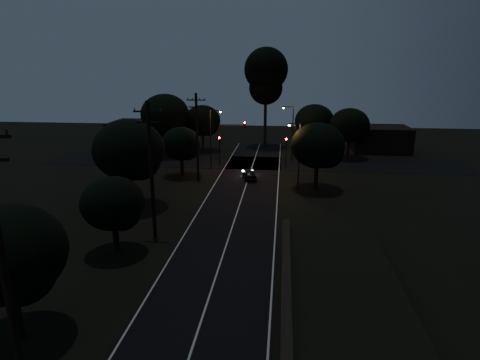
{
  "coord_description": "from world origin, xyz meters",
  "views": [
    {
      "loc": [
        4.18,
        -14.35,
        13.45
      ],
      "look_at": [
        0.0,
        24.0,
        2.5
      ],
      "focal_mm": 30.0,
      "sensor_mm": 36.0,
      "label": 1
    }
  ],
  "objects_px": {
    "utility_pole_mid": "(151,169)",
    "signal_left": "(220,146)",
    "utility_pole_near": "(3,268)",
    "signal_mast": "(232,135)",
    "signal_right": "(286,147)",
    "streetlight_a": "(212,135)",
    "streetlight_b": "(291,130)",
    "tall_pine": "(266,76)",
    "car": "(250,174)",
    "utility_pole_far": "(197,136)",
    "streetlight_c": "(298,151)"
  },
  "relations": [
    {
      "from": "streetlight_a",
      "to": "streetlight_b",
      "type": "distance_m",
      "value": 12.19
    },
    {
      "from": "utility_pole_near",
      "to": "car",
      "type": "relative_size",
      "value": 3.38
    },
    {
      "from": "signal_right",
      "to": "streetlight_a",
      "type": "relative_size",
      "value": 0.51
    },
    {
      "from": "tall_pine",
      "to": "streetlight_a",
      "type": "distance_m",
      "value": 19.57
    },
    {
      "from": "utility_pole_mid",
      "to": "streetlight_a",
      "type": "height_order",
      "value": "utility_pole_mid"
    },
    {
      "from": "utility_pole_near",
      "to": "streetlight_b",
      "type": "xyz_separation_m",
      "value": [
        11.31,
        46.0,
        -1.61
      ]
    },
    {
      "from": "streetlight_a",
      "to": "streetlight_c",
      "type": "height_order",
      "value": "streetlight_a"
    },
    {
      "from": "streetlight_b",
      "to": "car",
      "type": "xyz_separation_m",
      "value": [
        -5.12,
        -10.71,
        -4.03
      ]
    },
    {
      "from": "utility_pole_far",
      "to": "signal_left",
      "type": "xyz_separation_m",
      "value": [
        1.4,
        7.99,
        -2.65
      ]
    },
    {
      "from": "tall_pine",
      "to": "streetlight_b",
      "type": "xyz_separation_m",
      "value": [
        4.31,
        -11.0,
        -7.35
      ]
    },
    {
      "from": "signal_left",
      "to": "car",
      "type": "xyz_separation_m",
      "value": [
        4.79,
        -6.69,
        -2.23
      ]
    },
    {
      "from": "streetlight_a",
      "to": "tall_pine",
      "type": "bearing_deg",
      "value": 69.64
    },
    {
      "from": "utility_pole_near",
      "to": "utility_pole_far",
      "type": "xyz_separation_m",
      "value": [
        0.0,
        34.0,
        -0.76
      ]
    },
    {
      "from": "tall_pine",
      "to": "car",
      "type": "relative_size",
      "value": 4.68
    },
    {
      "from": "utility_pole_far",
      "to": "car",
      "type": "bearing_deg",
      "value": 11.81
    },
    {
      "from": "signal_left",
      "to": "signal_right",
      "type": "height_order",
      "value": "same"
    },
    {
      "from": "streetlight_a",
      "to": "car",
      "type": "distance_m",
      "value": 8.28
    },
    {
      "from": "utility_pole_near",
      "to": "streetlight_c",
      "type": "xyz_separation_m",
      "value": [
        11.83,
        32.0,
        -1.89
      ]
    },
    {
      "from": "utility_pole_near",
      "to": "signal_mast",
      "type": "xyz_separation_m",
      "value": [
        3.09,
        41.99,
        -1.91
      ]
    },
    {
      "from": "utility_pole_near",
      "to": "car",
      "type": "distance_m",
      "value": 36.27
    },
    {
      "from": "signal_mast",
      "to": "streetlight_b",
      "type": "distance_m",
      "value": 9.15
    },
    {
      "from": "signal_left",
      "to": "streetlight_c",
      "type": "distance_m",
      "value": 14.52
    },
    {
      "from": "utility_pole_far",
      "to": "car",
      "type": "relative_size",
      "value": 2.96
    },
    {
      "from": "utility_pole_near",
      "to": "streetlight_a",
      "type": "relative_size",
      "value": 1.5
    },
    {
      "from": "utility_pole_far",
      "to": "signal_right",
      "type": "xyz_separation_m",
      "value": [
        10.6,
        7.99,
        -2.65
      ]
    },
    {
      "from": "streetlight_a",
      "to": "streetlight_b",
      "type": "bearing_deg",
      "value": 29.48
    },
    {
      "from": "utility_pole_near",
      "to": "streetlight_b",
      "type": "relative_size",
      "value": 1.5
    },
    {
      "from": "utility_pole_far",
      "to": "streetlight_b",
      "type": "distance_m",
      "value": 16.51
    },
    {
      "from": "utility_pole_mid",
      "to": "streetlight_c",
      "type": "height_order",
      "value": "utility_pole_mid"
    },
    {
      "from": "signal_mast",
      "to": "utility_pole_far",
      "type": "bearing_deg",
      "value": -111.11
    },
    {
      "from": "utility_pole_far",
      "to": "signal_mast",
      "type": "height_order",
      "value": "utility_pole_far"
    },
    {
      "from": "utility_pole_mid",
      "to": "utility_pole_far",
      "type": "height_order",
      "value": "utility_pole_mid"
    },
    {
      "from": "streetlight_b",
      "to": "streetlight_a",
      "type": "bearing_deg",
      "value": -150.52
    },
    {
      "from": "utility_pole_far",
      "to": "streetlight_c",
      "type": "relative_size",
      "value": 1.4
    },
    {
      "from": "streetlight_b",
      "to": "utility_pole_mid",
      "type": "bearing_deg",
      "value": -111.3
    },
    {
      "from": "utility_pole_mid",
      "to": "utility_pole_far",
      "type": "xyz_separation_m",
      "value": [
        0.0,
        17.0,
        -0.25
      ]
    },
    {
      "from": "utility_pole_far",
      "to": "utility_pole_mid",
      "type": "bearing_deg",
      "value": -90.0
    },
    {
      "from": "utility_pole_far",
      "to": "streetlight_c",
      "type": "distance_m",
      "value": 12.05
    },
    {
      "from": "streetlight_c",
      "to": "signal_left",
      "type": "bearing_deg",
      "value": 136.24
    },
    {
      "from": "streetlight_c",
      "to": "car",
      "type": "relative_size",
      "value": 2.11
    },
    {
      "from": "utility_pole_mid",
      "to": "signal_left",
      "type": "relative_size",
      "value": 2.68
    },
    {
      "from": "utility_pole_far",
      "to": "streetlight_b",
      "type": "bearing_deg",
      "value": 46.7
    },
    {
      "from": "utility_pole_near",
      "to": "signal_right",
      "type": "xyz_separation_m",
      "value": [
        10.6,
        41.99,
        -3.41
      ]
    },
    {
      "from": "utility_pole_mid",
      "to": "car",
      "type": "distance_m",
      "value": 19.98
    },
    {
      "from": "streetlight_a",
      "to": "signal_mast",
      "type": "bearing_deg",
      "value": 39.77
    },
    {
      "from": "utility_pole_mid",
      "to": "car",
      "type": "relative_size",
      "value": 3.1
    },
    {
      "from": "utility_pole_far",
      "to": "tall_pine",
      "type": "height_order",
      "value": "tall_pine"
    },
    {
      "from": "utility_pole_far",
      "to": "signal_left",
      "type": "relative_size",
      "value": 2.56
    },
    {
      "from": "streetlight_a",
      "to": "utility_pole_far",
      "type": "bearing_deg",
      "value": -96.59
    },
    {
      "from": "signal_right",
      "to": "streetlight_c",
      "type": "xyz_separation_m",
      "value": [
        1.23,
        -9.99,
        1.51
      ]
    }
  ]
}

